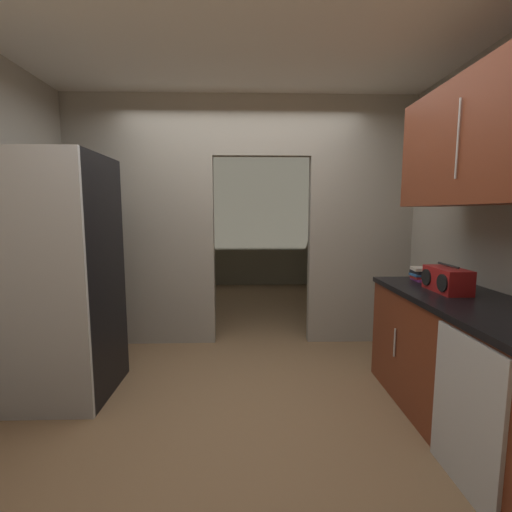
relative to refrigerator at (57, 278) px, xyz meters
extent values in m
plane|color=brown|center=(1.43, -0.25, -0.94)|extent=(20.00, 20.00, 0.00)
cube|color=silver|center=(1.43, 0.16, 1.76)|extent=(4.11, 6.76, 0.06)
cube|color=#9E998C|center=(0.35, 1.13, 0.39)|extent=(1.55, 0.12, 2.67)
cube|color=#9E998C|center=(2.72, 1.13, 0.39)|extent=(1.12, 0.12, 2.67)
cube|color=#9E998C|center=(1.64, 1.13, 1.42)|extent=(1.05, 0.12, 0.62)
cube|color=gray|center=(1.43, 4.30, 0.39)|extent=(3.71, 0.10, 2.67)
cube|color=gray|center=(-0.38, 2.72, 0.39)|extent=(0.10, 3.17, 2.67)
cube|color=gray|center=(3.23, 2.72, 0.39)|extent=(0.10, 3.17, 2.67)
cube|color=black|center=(0.00, 0.02, 0.00)|extent=(0.79, 0.73, 1.88)
cube|color=#B7BABC|center=(0.00, -0.36, 0.00)|extent=(0.79, 0.03, 1.88)
cube|color=maroon|center=(2.94, -0.57, -0.52)|extent=(0.65, 1.75, 0.84)
cube|color=black|center=(2.94, -0.57, -0.08)|extent=(0.69, 1.75, 0.04)
cylinder|color=#B7BABC|center=(2.60, -0.95, -0.48)|extent=(0.01, 0.01, 0.22)
cylinder|color=#B7BABC|center=(2.60, -0.18, -0.48)|extent=(0.01, 0.01, 0.22)
cube|color=#B7BABC|center=(2.60, -1.06, -0.53)|extent=(0.02, 0.56, 0.82)
cube|color=maroon|center=(2.94, -0.57, 0.95)|extent=(0.34, 1.57, 0.79)
cylinder|color=#B7BABC|center=(2.76, -0.57, 0.95)|extent=(0.01, 0.01, 0.48)
cube|color=maroon|center=(2.91, -0.30, 0.03)|extent=(0.18, 0.36, 0.17)
cylinder|color=#262626|center=(2.91, -0.30, 0.14)|extent=(0.02, 0.25, 0.02)
cylinder|color=black|center=(2.81, -0.40, 0.03)|extent=(0.01, 0.12, 0.12)
cylinder|color=black|center=(2.81, -0.19, 0.03)|extent=(0.01, 0.12, 0.12)
cube|color=#8C3893|center=(2.92, 0.11, -0.05)|extent=(0.10, 0.16, 0.02)
cube|color=red|center=(2.92, 0.11, -0.03)|extent=(0.13, 0.12, 0.02)
cube|color=#2D609E|center=(2.91, 0.11, -0.01)|extent=(0.13, 0.13, 0.02)
cube|color=black|center=(2.92, 0.12, 0.02)|extent=(0.14, 0.14, 0.03)
cube|color=beige|center=(2.92, 0.11, 0.04)|extent=(0.14, 0.16, 0.03)
camera|label=1|loc=(1.48, -2.74, 0.51)|focal=24.78mm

